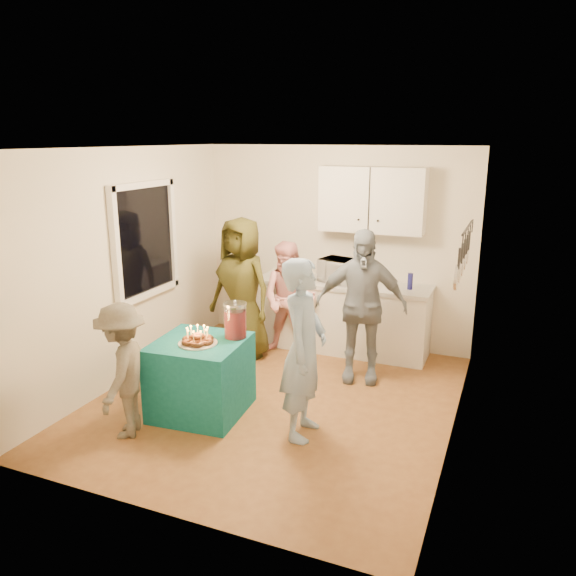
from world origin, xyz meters
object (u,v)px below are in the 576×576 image
at_px(party_table, 201,377).
at_px(woman_back_center, 289,299).
at_px(man_birthday, 304,349).
at_px(microwave, 341,271).
at_px(woman_back_left, 242,289).
at_px(child_near_left, 123,371).
at_px(counter, 342,318).
at_px(woman_back_right, 361,306).
at_px(punch_jar, 235,321).

xyz_separation_m(party_table, woman_back_center, (0.22, 1.78, 0.35)).
bearing_deg(man_birthday, microwave, 3.90).
bearing_deg(party_table, man_birthday, -0.75).
distance_m(woman_back_left, child_near_left, 2.16).
xyz_separation_m(counter, party_table, (-0.79, -2.20, -0.05)).
bearing_deg(woman_back_right, child_near_left, -141.76).
distance_m(counter, woman_back_left, 1.37).
bearing_deg(woman_back_left, woman_back_center, 41.64).
height_order(counter, man_birthday, man_birthday).
bearing_deg(child_near_left, woman_back_right, 121.24).
xyz_separation_m(counter, man_birthday, (0.31, -2.21, 0.41)).
bearing_deg(counter, woman_back_center, -143.77).
relative_size(party_table, woman_back_left, 0.48).
height_order(woman_back_left, child_near_left, woman_back_left).
bearing_deg(party_table, woman_back_right, 48.04).
relative_size(counter, man_birthday, 1.31).
distance_m(man_birthday, woman_back_left, 2.06).
height_order(counter, party_table, counter).
xyz_separation_m(man_birthday, woman_back_right, (0.15, 1.40, 0.03)).
xyz_separation_m(woman_back_left, woman_back_right, (1.54, -0.11, -0.01)).
relative_size(woman_back_right, child_near_left, 1.37).
distance_m(microwave, party_table, 2.42).
bearing_deg(child_near_left, counter, 137.48).
bearing_deg(woman_back_right, counter, 107.06).
bearing_deg(woman_back_center, woman_back_right, -24.28).
xyz_separation_m(man_birthday, woman_back_center, (-0.88, 1.80, -0.11)).
distance_m(party_table, woman_back_right, 1.93).
xyz_separation_m(punch_jar, woman_back_right, (0.97, 1.15, -0.06)).
xyz_separation_m(party_table, woman_back_right, (1.25, 1.39, 0.49)).
height_order(man_birthday, woman_back_right, woman_back_right).
relative_size(man_birthday, woman_back_left, 0.95).
bearing_deg(man_birthday, party_table, 84.45).
xyz_separation_m(man_birthday, child_near_left, (-1.53, -0.63, -0.21)).
bearing_deg(child_near_left, punch_jar, 122.05).
relative_size(party_table, punch_jar, 2.50).
height_order(man_birthday, child_near_left, man_birthday).
relative_size(man_birthday, woman_back_right, 0.96).
height_order(party_table, man_birthday, man_birthday).
bearing_deg(man_birthday, woman_back_right, -10.71).
relative_size(woman_back_left, woman_back_right, 1.01).
relative_size(microwave, man_birthday, 0.31).
bearing_deg(child_near_left, microwave, 137.96).
bearing_deg(counter, punch_jar, -104.67).
bearing_deg(man_birthday, woman_back_left, 38.00).
height_order(woman_back_left, woman_back_center, woman_back_left).
relative_size(woman_back_center, woman_back_right, 0.83).
xyz_separation_m(punch_jar, child_near_left, (-0.70, -0.88, -0.29)).
height_order(microwave, child_near_left, child_near_left).
height_order(party_table, punch_jar, punch_jar).
height_order(microwave, woman_back_center, woman_back_center).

